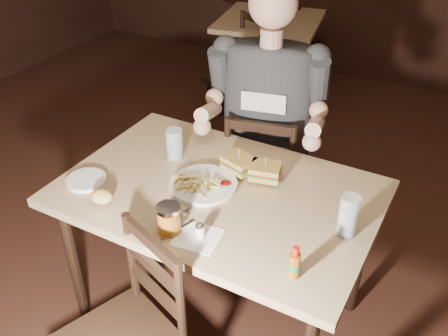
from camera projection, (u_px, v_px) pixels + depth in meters
The scene contains 22 objects.
room_shell at pixel (107, 51), 1.69m from camera, with size 7.00×7.00×7.00m.
main_table at pixel (218, 203), 2.14m from camera, with size 1.32×0.89×0.77m.
bg_table at pixel (270, 29), 4.11m from camera, with size 0.93×0.93×0.77m.
chair_far at pixel (264, 176), 2.77m from camera, with size 0.40×0.44×0.87m, color black, non-canonical shape.
bg_chair_far at pixel (292, 41), 4.66m from camera, with size 0.38×0.42×0.83m, color black, non-canonical shape.
bg_chair_near at pixel (239, 79), 3.83m from camera, with size 0.42×0.45×0.90m, color black, non-canonical shape.
diner at pixel (267, 91), 2.43m from camera, with size 0.61×0.48×1.05m, color #323437, non-canonical shape.
dinner_plate at pixel (203, 185), 2.11m from camera, with size 0.28×0.28×0.02m, color white.
sandwich_left at pixel (239, 158), 2.17m from camera, with size 0.13×0.11×0.11m, color tan, non-canonical shape.
sandwich_right at pixel (266, 167), 2.12m from camera, with size 0.13×0.11×0.11m, color tan, non-canonical shape.
fries_pile at pixel (194, 183), 2.08m from camera, with size 0.24×0.17×0.04m, color #CBB85C, non-canonical shape.
ketchup_dollop at pixel (226, 183), 2.10m from camera, with size 0.05×0.05×0.01m, color maroon.
glass_left at pixel (174, 144), 2.27m from camera, with size 0.08×0.08×0.14m, color silver.
glass_right at pixel (348, 216), 1.82m from camera, with size 0.07×0.07×0.17m, color silver.
hot_sauce at pixel (295, 262), 1.65m from camera, with size 0.04×0.04×0.13m, color brown, non-canonical shape.
salt_shaker at pixel (200, 231), 1.83m from camera, with size 0.03×0.03×0.06m, color white, non-canonical shape.
syrup_dispenser at pixel (169, 219), 1.84m from camera, with size 0.09×0.09×0.12m, color brown, non-canonical shape.
napkin at pixel (198, 237), 1.84m from camera, with size 0.17×0.15×0.00m, color white.
knife at pixel (185, 212), 1.96m from camera, with size 0.01×0.21×0.00m, color silver.
fork at pixel (176, 231), 1.87m from camera, with size 0.01×0.17×0.01m, color silver.
side_plate at pixel (86, 181), 2.14m from camera, with size 0.17×0.17×0.01m, color white.
bread_roll at pixel (102, 197), 1.99m from camera, with size 0.09×0.08×0.06m, color tan.
Camera 1 is at (1.12, -1.25, 2.01)m, focal length 40.00 mm.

